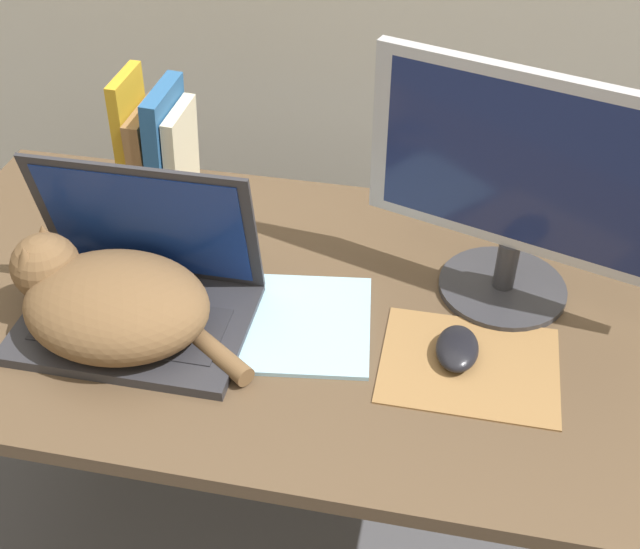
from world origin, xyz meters
name	(u,v)px	position (x,y,z in m)	size (l,w,h in m)	color
desk	(269,332)	(0.00, 0.37, 0.66)	(1.30, 0.75, 0.74)	brown
laptop	(139,293)	(-0.19, 0.29, 0.79)	(0.37, 0.25, 0.26)	#2D2D33
cat	(108,301)	(-0.22, 0.24, 0.81)	(0.42, 0.24, 0.15)	brown
external_monitor	(522,186)	(0.39, 0.48, 0.95)	(0.49, 0.22, 0.40)	#333338
mousepad	(469,365)	(0.34, 0.28, 0.74)	(0.27, 0.21, 0.00)	olive
computer_mouse	(457,348)	(0.32, 0.30, 0.76)	(0.07, 0.10, 0.03)	black
book_row	(157,148)	(-0.28, 0.63, 0.85)	(0.13, 0.15, 0.26)	gold
notepad	(308,324)	(0.08, 0.32, 0.74)	(0.23, 0.26, 0.01)	#99C6E0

